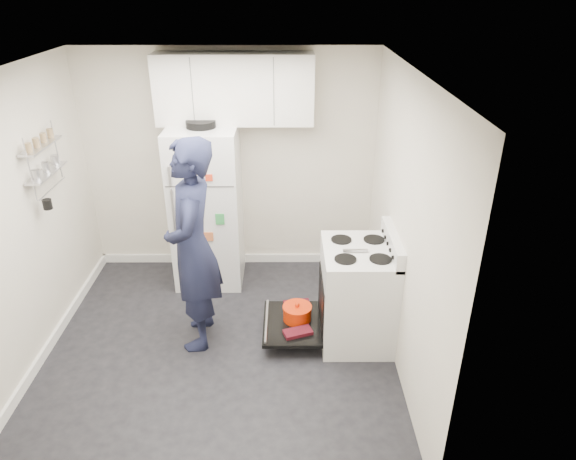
{
  "coord_description": "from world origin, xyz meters",
  "views": [
    {
      "loc": [
        0.62,
        -3.84,
        3.14
      ],
      "look_at": [
        0.64,
        0.34,
        1.05
      ],
      "focal_mm": 32.0,
      "sensor_mm": 36.0,
      "label": 1
    }
  ],
  "objects_px": {
    "open_oven_door": "(294,319)",
    "refrigerator": "(207,206)",
    "person": "(193,247)",
    "electric_range": "(356,295)"
  },
  "relations": [
    {
      "from": "open_oven_door",
      "to": "refrigerator",
      "type": "relative_size",
      "value": 0.39
    },
    {
      "from": "person",
      "to": "refrigerator",
      "type": "bearing_deg",
      "value": 178.31
    },
    {
      "from": "refrigerator",
      "to": "person",
      "type": "xyz_separation_m",
      "value": [
        0.03,
        -1.12,
        0.1
      ]
    },
    {
      "from": "open_oven_door",
      "to": "refrigerator",
      "type": "height_order",
      "value": "refrigerator"
    },
    {
      "from": "person",
      "to": "electric_range",
      "type": "bearing_deg",
      "value": 87.24
    },
    {
      "from": "refrigerator",
      "to": "person",
      "type": "relative_size",
      "value": 0.92
    },
    {
      "from": "open_oven_door",
      "to": "electric_range",
      "type": "bearing_deg",
      "value": -2.33
    },
    {
      "from": "electric_range",
      "to": "person",
      "type": "relative_size",
      "value": 0.56
    },
    {
      "from": "open_oven_door",
      "to": "refrigerator",
      "type": "xyz_separation_m",
      "value": [
        -0.93,
        1.08,
        0.7
      ]
    },
    {
      "from": "open_oven_door",
      "to": "person",
      "type": "bearing_deg",
      "value": -177.44
    }
  ]
}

